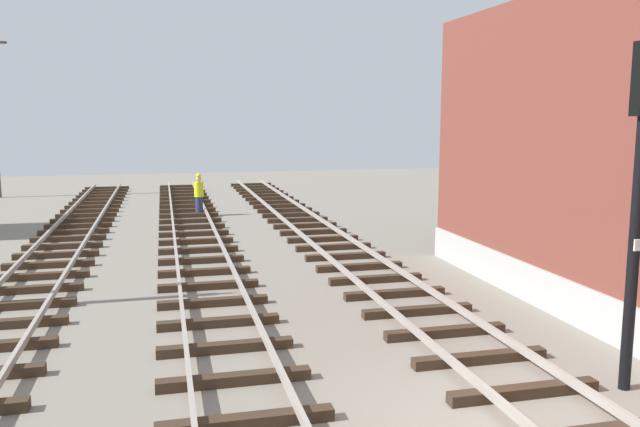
# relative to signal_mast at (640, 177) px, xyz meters

# --- Properties ---
(ground_plane) EXTENTS (85.79, 85.79, 0.00)m
(ground_plane) POSITION_rel_signal_mast_xyz_m (-2.72, -0.60, -3.39)
(ground_plane) COLOR gray
(track_near_building) EXTENTS (2.50, 65.99, 0.32)m
(track_near_building) POSITION_rel_signal_mast_xyz_m (-1.73, -0.60, -3.27)
(track_near_building) COLOR #38281C
(track_near_building) RESTS_ON ground
(signal_mast) EXTENTS (0.36, 0.40, 5.41)m
(signal_mast) POSITION_rel_signal_mast_xyz_m (0.00, 0.00, 0.00)
(signal_mast) COLOR black
(signal_mast) RESTS_ON ground
(track_worker_foreground) EXTENTS (0.40, 0.40, 1.87)m
(track_worker_foreground) POSITION_rel_signal_mast_xyz_m (-5.56, 19.96, -2.46)
(track_worker_foreground) COLOR #262D4C
(track_worker_foreground) RESTS_ON ground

